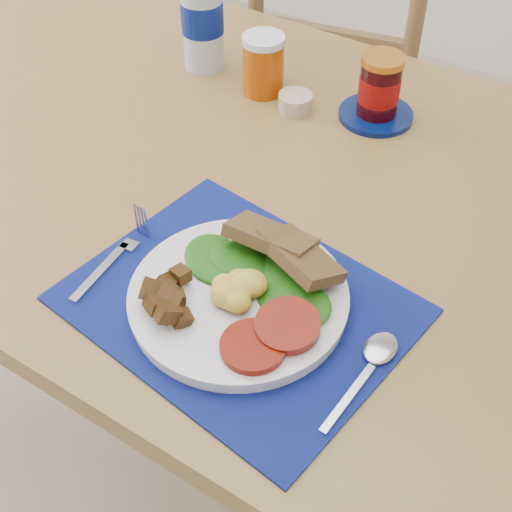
{
  "coord_description": "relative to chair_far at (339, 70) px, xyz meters",
  "views": [
    {
      "loc": [
        0.59,
        -0.52,
        1.42
      ],
      "look_at": [
        0.25,
        0.0,
        0.8
      ],
      "focal_mm": 50.0,
      "sensor_mm": 36.0,
      "label": 1
    }
  ],
  "objects": [
    {
      "name": "ground",
      "position": [
        0.06,
        -0.84,
        -0.55
      ],
      "size": [
        4.0,
        4.0,
        0.0
      ],
      "primitive_type": "plane",
      "color": "tan",
      "rests_on": "ground"
    },
    {
      "name": "table",
      "position": [
        0.06,
        -0.64,
        0.11
      ],
      "size": [
        1.4,
        0.9,
        0.75
      ],
      "color": "brown",
      "rests_on": "ground"
    },
    {
      "name": "chair_far",
      "position": [
        0.0,
        0.0,
        0.0
      ],
      "size": [
        0.47,
        0.46,
        1.08
      ],
      "rotation": [
        0.0,
        0.0,
        3.35
      ],
      "color": "brown",
      "rests_on": "ground"
    },
    {
      "name": "placemat",
      "position": [
        0.31,
        -0.88,
        0.2
      ],
      "size": [
        0.44,
        0.36,
        0.0
      ],
      "primitive_type": "cube",
      "rotation": [
        0.0,
        0.0,
        -0.13
      ],
      "color": "#040433",
      "rests_on": "table"
    },
    {
      "name": "breakfast_plate",
      "position": [
        0.31,
        -0.89,
        0.22
      ],
      "size": [
        0.27,
        0.27,
        0.07
      ],
      "rotation": [
        0.0,
        0.0,
        -0.11
      ],
      "color": "silver",
      "rests_on": "placemat"
    },
    {
      "name": "fork",
      "position": [
        0.13,
        -0.9,
        0.2
      ],
      "size": [
        0.03,
        0.17,
        0.0
      ],
      "rotation": [
        0.0,
        0.0,
        0.1
      ],
      "color": "#B2B5BA",
      "rests_on": "placemat"
    },
    {
      "name": "spoon",
      "position": [
        0.49,
        -0.88,
        0.2
      ],
      "size": [
        0.04,
        0.16,
        0.0
      ],
      "rotation": [
        0.0,
        0.0,
        -0.05
      ],
      "color": "#B2B5BA",
      "rests_on": "placemat"
    },
    {
      "name": "water_bottle",
      "position": [
        -0.07,
        -0.43,
        0.31
      ],
      "size": [
        0.08,
        0.08,
        0.26
      ],
      "color": "#ADBFCC",
      "rests_on": "table"
    },
    {
      "name": "juice_glass",
      "position": [
        0.07,
        -0.45,
        0.25
      ],
      "size": [
        0.07,
        0.07,
        0.1
      ],
      "primitive_type": "cylinder",
      "color": "#AB3F04",
      "rests_on": "table"
    },
    {
      "name": "ramekin",
      "position": [
        0.15,
        -0.47,
        0.21
      ],
      "size": [
        0.06,
        0.06,
        0.03
      ],
      "primitive_type": "cylinder",
      "color": "tan",
      "rests_on": "table"
    },
    {
      "name": "jam_on_saucer",
      "position": [
        0.27,
        -0.41,
        0.25
      ],
      "size": [
        0.12,
        0.12,
        0.11
      ],
      "color": "#04134C",
      "rests_on": "table"
    }
  ]
}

